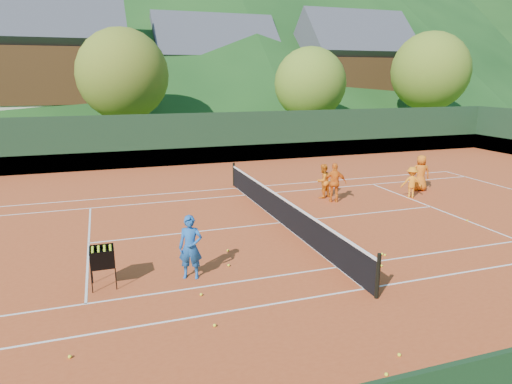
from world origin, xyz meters
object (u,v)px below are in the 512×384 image
object	(u,v)px
student_a	(323,181)
chalet_mid	(215,78)
coach	(191,247)
student_c	(421,173)
tennis_net	(281,209)
chalet_right	(351,75)
student_d	(411,182)
ball_hopper	(102,258)
chalet_left	(44,70)
student_b	(335,183)

from	to	relation	value
student_a	chalet_mid	size ratio (longest dim) A/B	0.12
coach	chalet_mid	distance (m)	38.98
student_c	student_a	bearing A→B (deg)	19.35
tennis_net	chalet_mid	bearing A→B (deg)	79.99
chalet_mid	chalet_right	size ratio (longest dim) A/B	1.06
student_d	tennis_net	world-z (taller)	student_d
tennis_net	ball_hopper	distance (m)	6.83
student_c	chalet_mid	size ratio (longest dim) A/B	0.13
coach	student_d	size ratio (longest dim) A/B	1.24
student_a	chalet_right	world-z (taller)	chalet_right
chalet_right	ball_hopper	bearing A→B (deg)	-127.95
student_d	chalet_left	bearing A→B (deg)	-39.26
chalet_mid	chalet_right	bearing A→B (deg)	-15.95
student_c	ball_hopper	distance (m)	14.80
student_d	tennis_net	distance (m)	6.68
student_b	student_a	bearing A→B (deg)	-56.27
tennis_net	student_c	bearing A→B (deg)	17.11
student_c	student_d	world-z (taller)	student_c
student_d	chalet_mid	size ratio (longest dim) A/B	0.11
tennis_net	chalet_mid	xyz separation A→B (m)	(6.00, 34.00, 4.47)
student_b	chalet_right	size ratio (longest dim) A/B	0.14
student_b	chalet_mid	bearing A→B (deg)	-71.89
ball_hopper	chalet_left	distance (m)	33.90
student_c	chalet_left	size ratio (longest dim) A/B	0.12
student_c	ball_hopper	xyz separation A→B (m)	(-13.67, -5.67, -0.07)
chalet_left	student_a	bearing A→B (deg)	-64.63
chalet_left	coach	bearing A→B (deg)	-79.60
student_c	ball_hopper	bearing A→B (deg)	45.37
student_a	chalet_right	bearing A→B (deg)	-145.03
student_a	student_b	size ratio (longest dim) A/B	0.90
student_a	chalet_mid	bearing A→B (deg)	-118.63
tennis_net	chalet_left	distance (m)	32.04
tennis_net	ball_hopper	xyz separation A→B (m)	(-5.98, -3.30, 0.25)
chalet_left	student_c	bearing A→B (deg)	-57.36
student_b	chalet_right	world-z (taller)	chalet_right
coach	chalet_right	bearing A→B (deg)	74.79
student_b	chalet_mid	xyz separation A→B (m)	(2.89, 32.11, 4.16)
ball_hopper	chalet_mid	size ratio (longest dim) A/B	0.08
student_b	chalet_left	size ratio (longest dim) A/B	0.12
tennis_net	ball_hopper	size ratio (longest dim) A/B	12.07
student_a	ball_hopper	world-z (taller)	student_a
student_c	student_d	xyz separation A→B (m)	(-1.17, -0.93, -0.15)
tennis_net	chalet_left	world-z (taller)	chalet_left
ball_hopper	chalet_mid	bearing A→B (deg)	72.20
student_d	chalet_left	distance (m)	33.36
student_a	ball_hopper	distance (m)	10.75
student_a	chalet_mid	distance (m)	31.77
student_b	ball_hopper	size ratio (longest dim) A/B	1.62
ball_hopper	student_a	bearing A→B (deg)	33.69
student_b	tennis_net	world-z (taller)	student_b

